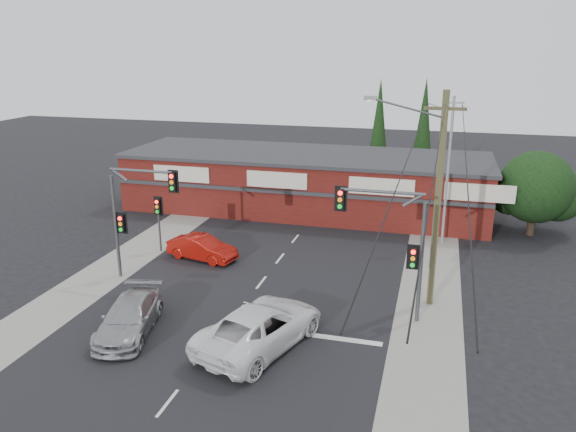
% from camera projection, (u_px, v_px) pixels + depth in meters
% --- Properties ---
extents(ground, '(120.00, 120.00, 0.00)m').
position_uv_depth(ground, '(241.00, 309.00, 26.18)').
color(ground, black).
rests_on(ground, ground).
extents(road_strip, '(14.00, 70.00, 0.01)m').
position_uv_depth(road_strip, '(271.00, 269.00, 30.79)').
color(road_strip, black).
rests_on(road_strip, ground).
extents(verge_left, '(3.00, 70.00, 0.02)m').
position_uv_depth(verge_left, '(133.00, 255.00, 32.92)').
color(verge_left, gray).
rests_on(verge_left, ground).
extents(verge_right, '(3.00, 70.00, 0.02)m').
position_uv_depth(verge_right, '(430.00, 286.00, 28.66)').
color(verge_right, gray).
rests_on(verge_right, ground).
extents(stop_line, '(6.50, 0.35, 0.01)m').
position_uv_depth(stop_line, '(306.00, 334.00, 23.92)').
color(stop_line, silver).
rests_on(stop_line, ground).
extents(white_suv, '(4.73, 6.86, 1.74)m').
position_uv_depth(white_suv, '(260.00, 326.00, 22.80)').
color(white_suv, white).
rests_on(white_suv, ground).
extents(silver_suv, '(3.09, 5.30, 1.44)m').
position_uv_depth(silver_suv, '(129.00, 317.00, 23.89)').
color(silver_suv, '#9C9FA1').
rests_on(silver_suv, ground).
extents(red_sedan, '(4.33, 2.30, 1.36)m').
position_uv_depth(red_sedan, '(202.00, 248.00, 32.11)').
color(red_sedan, '#981009').
rests_on(red_sedan, ground).
extents(lane_dashes, '(0.12, 29.83, 0.01)m').
position_uv_depth(lane_dashes, '(208.00, 351.00, 22.59)').
color(lane_dashes, silver).
rests_on(lane_dashes, ground).
extents(shop_building, '(27.30, 8.40, 4.22)m').
position_uv_depth(shop_building, '(305.00, 181.00, 41.47)').
color(shop_building, '#4B120F').
rests_on(shop_building, ground).
extents(tree_cluster, '(5.90, 5.10, 5.50)m').
position_uv_depth(tree_cluster, '(538.00, 190.00, 35.89)').
color(tree_cluster, '#2D2116').
rests_on(tree_cluster, ground).
extents(conifer_near, '(1.80, 1.80, 9.25)m').
position_uv_depth(conifer_near, '(379.00, 125.00, 45.83)').
color(conifer_near, '#2D2116').
rests_on(conifer_near, ground).
extents(conifer_far, '(1.80, 1.80, 9.25)m').
position_uv_depth(conifer_far, '(424.00, 124.00, 46.79)').
color(conifer_far, '#2D2116').
rests_on(conifer_far, ground).
extents(traffic_mast_left, '(3.77, 0.27, 5.97)m').
position_uv_depth(traffic_mast_left, '(133.00, 207.00, 28.48)').
color(traffic_mast_left, '#47494C').
rests_on(traffic_mast_left, ground).
extents(traffic_mast_right, '(3.96, 0.27, 5.97)m').
position_uv_depth(traffic_mast_right, '(396.00, 235.00, 24.23)').
color(traffic_mast_right, '#47494C').
rests_on(traffic_mast_right, ground).
extents(pedestal_signal, '(0.55, 0.27, 3.38)m').
position_uv_depth(pedestal_signal, '(158.00, 213.00, 32.81)').
color(pedestal_signal, '#47494C').
rests_on(pedestal_signal, ground).
extents(utility_pole, '(4.38, 0.59, 10.00)m').
position_uv_depth(utility_pole, '(435.00, 194.00, 25.25)').
color(utility_pole, brown).
rests_on(utility_pole, ground).
extents(steel_pole, '(1.20, 0.16, 9.00)m').
position_uv_depth(steel_pole, '(448.00, 169.00, 33.61)').
color(steel_pole, gray).
rests_on(steel_pole, ground).
extents(power_lines, '(2.01, 29.00, 1.22)m').
position_uv_depth(power_lines, '(444.00, 131.00, 19.12)').
color(power_lines, black).
rests_on(power_lines, ground).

